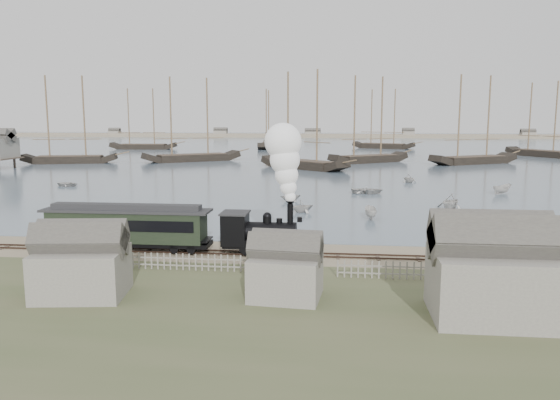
# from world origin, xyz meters

# --- Properties ---
(ground) EXTENTS (600.00, 600.00, 0.00)m
(ground) POSITION_xyz_m (0.00, 0.00, 0.00)
(ground) COLOR gray
(ground) RESTS_ON ground
(harbor_water) EXTENTS (600.00, 336.00, 0.06)m
(harbor_water) POSITION_xyz_m (0.00, 170.00, 0.03)
(harbor_water) COLOR #4C5D6D
(harbor_water) RESTS_ON ground
(rail_track) EXTENTS (120.00, 1.80, 0.16)m
(rail_track) POSITION_xyz_m (0.00, -2.00, 0.04)
(rail_track) COLOR #35251D
(rail_track) RESTS_ON ground
(picket_fence_west) EXTENTS (19.00, 0.10, 1.20)m
(picket_fence_west) POSITION_xyz_m (-6.50, -7.00, 0.00)
(picket_fence_west) COLOR slate
(picket_fence_west) RESTS_ON ground
(picket_fence_east) EXTENTS (15.00, 0.10, 1.20)m
(picket_fence_east) POSITION_xyz_m (12.50, -7.50, 0.00)
(picket_fence_east) COLOR slate
(picket_fence_east) RESTS_ON ground
(shed_left) EXTENTS (5.00, 4.00, 4.10)m
(shed_left) POSITION_xyz_m (-10.00, -13.00, 0.00)
(shed_left) COLOR slate
(shed_left) RESTS_ON ground
(shed_mid) EXTENTS (4.00, 3.50, 3.60)m
(shed_mid) POSITION_xyz_m (2.00, -12.00, 0.00)
(shed_mid) COLOR slate
(shed_mid) RESTS_ON ground
(shed_right) EXTENTS (6.00, 5.00, 5.10)m
(shed_right) POSITION_xyz_m (13.00, -14.00, 0.00)
(shed_right) COLOR slate
(shed_right) RESTS_ON ground
(far_spit) EXTENTS (500.00, 20.00, 1.80)m
(far_spit) POSITION_xyz_m (0.00, 250.00, 0.00)
(far_spit) COLOR tan
(far_spit) RESTS_ON ground
(locomotive) EXTENTS (7.81, 2.92, 9.74)m
(locomotive) POSITION_xyz_m (0.56, -2.00, 4.49)
(locomotive) COLOR black
(locomotive) RESTS_ON ground
(passenger_coach) EXTENTS (13.38, 2.58, 3.25)m
(passenger_coach) POSITION_xyz_m (-11.63, -2.00, 2.06)
(passenger_coach) COLOR black
(passenger_coach) RESTS_ON ground
(beached_dinghy) EXTENTS (3.98, 4.13, 0.70)m
(beached_dinghy) POSITION_xyz_m (-14.43, 1.09, 0.35)
(beached_dinghy) COLOR beige
(beached_dinghy) RESTS_ON ground
(rowboat_0) EXTENTS (4.38, 3.83, 0.76)m
(rowboat_0) POSITION_xyz_m (-13.34, 9.07, 0.44)
(rowboat_0) COLOR beige
(rowboat_0) RESTS_ON harbor_water
(rowboat_1) EXTENTS (3.37, 3.51, 1.43)m
(rowboat_1) POSITION_xyz_m (0.89, 16.86, 0.77)
(rowboat_1) COLOR beige
(rowboat_1) RESTS_ON harbor_water
(rowboat_2) EXTENTS (3.20, 1.31, 1.22)m
(rowboat_2) POSITION_xyz_m (8.25, 13.80, 0.67)
(rowboat_2) COLOR beige
(rowboat_2) RESTS_ON harbor_water
(rowboat_3) EXTENTS (3.15, 4.39, 0.90)m
(rowboat_3) POSITION_xyz_m (8.79, 33.09, 0.51)
(rowboat_3) COLOR beige
(rowboat_3) RESTS_ON harbor_water
(rowboat_4) EXTENTS (4.53, 4.45, 1.81)m
(rowboat_4) POSITION_xyz_m (17.71, 21.06, 0.96)
(rowboat_4) COLOR beige
(rowboat_4) RESTS_ON harbor_water
(rowboat_5) EXTENTS (3.16, 3.50, 1.33)m
(rowboat_5) POSITION_xyz_m (27.25, 34.74, 0.72)
(rowboat_5) COLOR beige
(rowboat_5) RESTS_ON harbor_water
(rowboat_6) EXTENTS (3.44, 4.13, 0.74)m
(rowboat_6) POSITION_xyz_m (-36.86, 36.28, 0.43)
(rowboat_6) COLOR beige
(rowboat_6) RESTS_ON harbor_water
(rowboat_7) EXTENTS (3.62, 3.48, 1.47)m
(rowboat_7) POSITION_xyz_m (16.09, 46.65, 0.79)
(rowboat_7) COLOR beige
(rowboat_7) RESTS_ON harbor_water
(rowboat_8) EXTENTS (3.20, 3.37, 1.39)m
(rowboat_8) POSITION_xyz_m (-1.10, 24.79, 0.76)
(rowboat_8) COLOR beige
(rowboat_8) RESTS_ON harbor_water
(schooner_0) EXTENTS (21.26, 9.80, 20.00)m
(schooner_0) POSITION_xyz_m (-56.80, 76.47, 10.06)
(schooner_0) COLOR black
(schooner_0) RESTS_ON harbor_water
(schooner_1) EXTENTS (22.43, 17.92, 20.00)m
(schooner_1) POSITION_xyz_m (-30.41, 85.16, 10.06)
(schooner_1) COLOR black
(schooner_1) RESTS_ON harbor_water
(schooner_2) EXTENTS (19.69, 17.89, 20.00)m
(schooner_2) POSITION_xyz_m (-2.55, 69.09, 10.06)
(schooner_2) COLOR black
(schooner_2) RESTS_ON harbor_water
(schooner_3) EXTENTS (19.47, 15.92, 20.00)m
(schooner_3) POSITION_xyz_m (11.58, 86.09, 10.06)
(schooner_3) COLOR black
(schooner_3) RESTS_ON harbor_water
(schooner_4) EXTENTS (21.87, 16.00, 20.00)m
(schooner_4) POSITION_xyz_m (35.09, 85.28, 10.06)
(schooner_4) COLOR black
(schooner_4) RESTS_ON harbor_water
(schooner_5) EXTENTS (14.88, 20.84, 20.00)m
(schooner_5) POSITION_xyz_m (58.64, 110.84, 10.06)
(schooner_5) COLOR black
(schooner_5) RESTS_ON harbor_water
(schooner_6) EXTENTS (22.03, 6.29, 20.00)m
(schooner_6) POSITION_xyz_m (-60.01, 132.38, 10.06)
(schooner_6) COLOR black
(schooner_6) RESTS_ON harbor_water
(schooner_7) EXTENTS (6.93, 24.78, 20.00)m
(schooner_7) POSITION_xyz_m (-19.98, 143.84, 10.06)
(schooner_7) COLOR black
(schooner_7) RESTS_ON harbor_water
(schooner_8) EXTENTS (21.15, 12.46, 20.00)m
(schooner_8) POSITION_xyz_m (19.35, 145.44, 10.06)
(schooner_8) COLOR black
(schooner_8) RESTS_ON harbor_water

